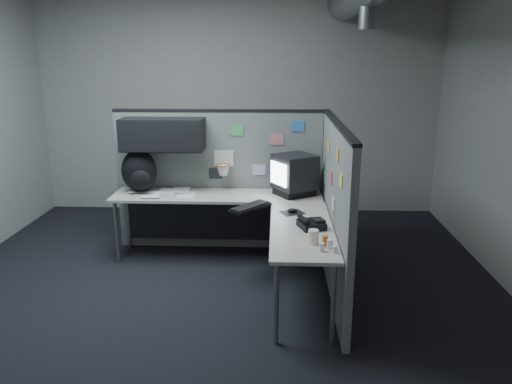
{
  "coord_description": "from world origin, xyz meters",
  "views": [
    {
      "loc": [
        0.55,
        -4.28,
        2.21
      ],
      "look_at": [
        0.35,
        0.35,
        0.94
      ],
      "focal_mm": 35.0,
      "sensor_mm": 36.0,
      "label": 1
    }
  ],
  "objects_px": {
    "phone": "(311,224)",
    "backpack": "(139,172)",
    "keyboard": "(250,207)",
    "monitor": "(295,174)",
    "desk": "(238,213)"
  },
  "relations": [
    {
      "from": "phone",
      "to": "backpack",
      "type": "xyz_separation_m",
      "value": [
        -1.83,
        1.12,
        0.2
      ]
    },
    {
      "from": "backpack",
      "to": "keyboard",
      "type": "bearing_deg",
      "value": -26.01
    },
    {
      "from": "phone",
      "to": "backpack",
      "type": "relative_size",
      "value": 0.58
    },
    {
      "from": "keyboard",
      "to": "monitor",
      "type": "bearing_deg",
      "value": 43.51
    },
    {
      "from": "desk",
      "to": "phone",
      "type": "relative_size",
      "value": 8.24
    },
    {
      "from": "desk",
      "to": "phone",
      "type": "distance_m",
      "value": 1.07
    },
    {
      "from": "backpack",
      "to": "phone",
      "type": "bearing_deg",
      "value": -32.87
    },
    {
      "from": "monitor",
      "to": "backpack",
      "type": "bearing_deg",
      "value": -167.92
    },
    {
      "from": "desk",
      "to": "keyboard",
      "type": "distance_m",
      "value": 0.31
    },
    {
      "from": "phone",
      "to": "keyboard",
      "type": "bearing_deg",
      "value": 127.45
    },
    {
      "from": "desk",
      "to": "keyboard",
      "type": "relative_size",
      "value": 4.88
    },
    {
      "from": "keyboard",
      "to": "phone",
      "type": "xyz_separation_m",
      "value": [
        0.57,
        -0.54,
        0.02
      ]
    },
    {
      "from": "desk",
      "to": "backpack",
      "type": "height_order",
      "value": "backpack"
    },
    {
      "from": "desk",
      "to": "keyboard",
      "type": "height_order",
      "value": "keyboard"
    },
    {
      "from": "monitor",
      "to": "keyboard",
      "type": "height_order",
      "value": "monitor"
    }
  ]
}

